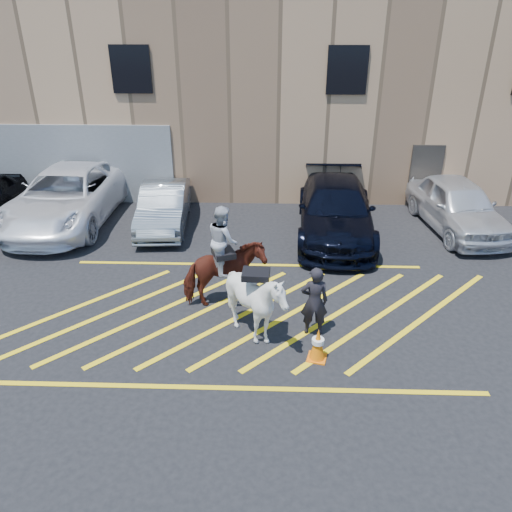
{
  "coord_description": "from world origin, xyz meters",
  "views": [
    {
      "loc": [
        0.62,
        -10.07,
        6.54
      ],
      "look_at": [
        0.29,
        0.2,
        1.3
      ],
      "focal_mm": 35.0,
      "sensor_mm": 36.0,
      "label": 1
    }
  ],
  "objects_px": {
    "mounted_bay": "(224,266)",
    "traffic_cone": "(318,344)",
    "car_silver_sedan": "(164,206)",
    "handler": "(314,301)",
    "car_white_suv": "(457,205)",
    "car_blue_suv": "(335,210)",
    "car_white_pickup": "(67,196)",
    "saddled_white": "(256,303)"
  },
  "relations": [
    {
      "from": "mounted_bay",
      "to": "traffic_cone",
      "type": "height_order",
      "value": "mounted_bay"
    },
    {
      "from": "car_silver_sedan",
      "to": "mounted_bay",
      "type": "xyz_separation_m",
      "value": [
        2.37,
        -4.66,
        0.34
      ]
    },
    {
      "from": "handler",
      "to": "traffic_cone",
      "type": "height_order",
      "value": "handler"
    },
    {
      "from": "car_silver_sedan",
      "to": "mounted_bay",
      "type": "height_order",
      "value": "mounted_bay"
    },
    {
      "from": "car_silver_sedan",
      "to": "mounted_bay",
      "type": "distance_m",
      "value": 5.24
    },
    {
      "from": "car_white_suv",
      "to": "car_silver_sedan",
      "type": "bearing_deg",
      "value": 172.82
    },
    {
      "from": "car_white_suv",
      "to": "traffic_cone",
      "type": "relative_size",
      "value": 6.45
    },
    {
      "from": "car_blue_suv",
      "to": "car_white_suv",
      "type": "xyz_separation_m",
      "value": [
        3.91,
        0.54,
        -0.01
      ]
    },
    {
      "from": "car_white_suv",
      "to": "traffic_cone",
      "type": "xyz_separation_m",
      "value": [
        -4.92,
        -6.81,
        -0.44
      ]
    },
    {
      "from": "car_white_suv",
      "to": "handler",
      "type": "distance_m",
      "value": 7.7
    },
    {
      "from": "car_white_pickup",
      "to": "mounted_bay",
      "type": "bearing_deg",
      "value": -40.35
    },
    {
      "from": "car_blue_suv",
      "to": "mounted_bay",
      "type": "bearing_deg",
      "value": -122.55
    },
    {
      "from": "car_white_pickup",
      "to": "car_silver_sedan",
      "type": "height_order",
      "value": "car_white_pickup"
    },
    {
      "from": "saddled_white",
      "to": "car_silver_sedan",
      "type": "bearing_deg",
      "value": 117.64
    },
    {
      "from": "car_blue_suv",
      "to": "traffic_cone",
      "type": "height_order",
      "value": "car_blue_suv"
    },
    {
      "from": "mounted_bay",
      "to": "saddled_white",
      "type": "relative_size",
      "value": 1.42
    },
    {
      "from": "car_white_pickup",
      "to": "traffic_cone",
      "type": "xyz_separation_m",
      "value": [
        7.68,
        -7.04,
        -0.5
      ]
    },
    {
      "from": "traffic_cone",
      "to": "handler",
      "type": "bearing_deg",
      "value": 91.81
    },
    {
      "from": "car_white_suv",
      "to": "mounted_bay",
      "type": "distance_m",
      "value": 8.45
    },
    {
      "from": "car_silver_sedan",
      "to": "saddled_white",
      "type": "height_order",
      "value": "saddled_white"
    },
    {
      "from": "car_white_pickup",
      "to": "car_blue_suv",
      "type": "distance_m",
      "value": 8.72
    },
    {
      "from": "car_silver_sedan",
      "to": "car_blue_suv",
      "type": "bearing_deg",
      "value": -9.1
    },
    {
      "from": "handler",
      "to": "traffic_cone",
      "type": "bearing_deg",
      "value": 90.44
    },
    {
      "from": "handler",
      "to": "car_white_pickup",
      "type": "bearing_deg",
      "value": -40.13
    },
    {
      "from": "car_white_suv",
      "to": "car_white_pickup",
      "type": "bearing_deg",
      "value": 171.26
    },
    {
      "from": "car_blue_suv",
      "to": "handler",
      "type": "distance_m",
      "value": 5.47
    },
    {
      "from": "saddled_white",
      "to": "car_white_suv",
      "type": "bearing_deg",
      "value": 44.67
    },
    {
      "from": "mounted_bay",
      "to": "car_white_pickup",
      "type": "bearing_deg",
      "value": 138.38
    },
    {
      "from": "handler",
      "to": "car_silver_sedan",
      "type": "bearing_deg",
      "value": -54.21
    },
    {
      "from": "car_silver_sedan",
      "to": "saddled_white",
      "type": "xyz_separation_m",
      "value": [
        3.17,
        -6.05,
        0.22
      ]
    },
    {
      "from": "car_white_pickup",
      "to": "traffic_cone",
      "type": "relative_size",
      "value": 8.52
    },
    {
      "from": "traffic_cone",
      "to": "mounted_bay",
      "type": "bearing_deg",
      "value": 135.14
    },
    {
      "from": "car_white_pickup",
      "to": "saddled_white",
      "type": "height_order",
      "value": "saddled_white"
    },
    {
      "from": "car_white_suv",
      "to": "handler",
      "type": "xyz_separation_m",
      "value": [
        -4.95,
        -5.9,
        0.01
      ]
    },
    {
      "from": "car_blue_suv",
      "to": "car_silver_sedan",
      "type": "bearing_deg",
      "value": 178.92
    },
    {
      "from": "car_silver_sedan",
      "to": "mounted_bay",
      "type": "relative_size",
      "value": 1.62
    },
    {
      "from": "handler",
      "to": "traffic_cone",
      "type": "distance_m",
      "value": 1.01
    },
    {
      "from": "saddled_white",
      "to": "car_white_pickup",
      "type": "bearing_deg",
      "value": 135.18
    },
    {
      "from": "handler",
      "to": "saddled_white",
      "type": "xyz_separation_m",
      "value": [
        -1.25,
        -0.22,
        0.08
      ]
    },
    {
      "from": "car_white_pickup",
      "to": "handler",
      "type": "height_order",
      "value": "car_white_pickup"
    },
    {
      "from": "car_blue_suv",
      "to": "mounted_bay",
      "type": "xyz_separation_m",
      "value": [
        -3.08,
        -4.21,
        0.2
      ]
    },
    {
      "from": "saddled_white",
      "to": "traffic_cone",
      "type": "xyz_separation_m",
      "value": [
        1.28,
        -0.68,
        -0.53
      ]
    }
  ]
}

